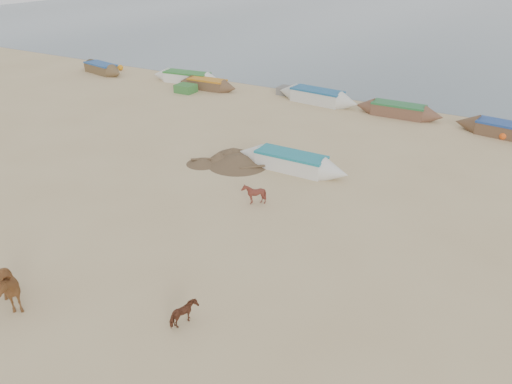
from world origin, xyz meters
TOP-DOWN VIEW (x-y plane):
  - ground at (0.00, 0.00)m, footprint 140.00×140.00m
  - sea at (0.00, 82.00)m, footprint 160.00×160.00m
  - cow_adult at (-3.59, -5.00)m, footprint 1.90×1.25m
  - calf_front at (-0.53, 4.72)m, footprint 0.90×0.82m
  - calf_right at (1.62, -2.89)m, footprint 0.78×0.86m
  - near_canoe at (-0.78, 8.75)m, footprint 5.98×1.23m
  - debris_pile at (-3.44, 8.04)m, footprint 3.92×3.92m
  - waterline_canoes at (-4.66, 19.68)m, footprint 47.89×3.71m
  - beach_clutter at (4.33, 19.49)m, footprint 47.84×4.51m

SIDE VIEW (x-z plane):
  - ground at x=0.00m, z-range 0.00..0.00m
  - sea at x=0.00m, z-range 0.01..0.01m
  - debris_pile at x=-3.44m, z-range 0.00..0.50m
  - beach_clutter at x=4.33m, z-range -0.02..0.62m
  - calf_right at x=1.62m, z-range 0.00..0.76m
  - waterline_canoes at x=-4.66m, z-range -0.05..0.91m
  - near_canoe at x=-0.78m, z-range 0.00..0.87m
  - calf_front at x=-0.53m, z-range 0.00..0.93m
  - cow_adult at x=-3.59m, z-range 0.00..1.47m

